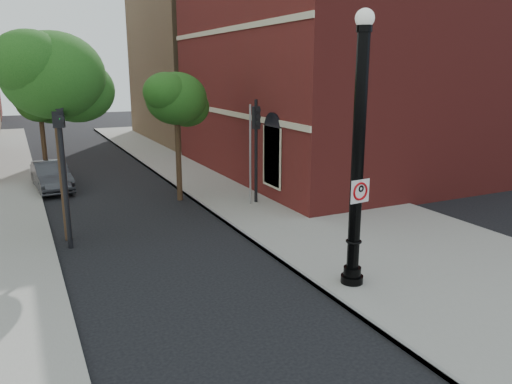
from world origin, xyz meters
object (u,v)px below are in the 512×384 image
no_parking_sign (360,191)px  traffic_signal_right (256,135)px  lamppost (357,167)px  traffic_signal_left (60,137)px  parked_car (51,176)px

no_parking_sign → traffic_signal_right: size_ratio=0.13×
lamppost → traffic_signal_left: size_ratio=1.31×
no_parking_sign → traffic_signal_left: (-6.42, 6.57, 0.94)m
parked_car → traffic_signal_right: 10.40m
traffic_signal_left → traffic_signal_right: 8.07m
no_parking_sign → traffic_signal_right: (1.33, 8.75, 0.32)m
lamppost → no_parking_sign: 0.61m
lamppost → traffic_signal_right: (1.31, 8.57, -0.26)m
traffic_signal_right → parked_car: bearing=143.2°
lamppost → parked_car: bearing=112.6°
lamppost → parked_car: size_ratio=1.70×
no_parking_sign → traffic_signal_right: traffic_signal_right is taller
parked_car → traffic_signal_left: traffic_signal_left is taller
traffic_signal_left → parked_car: bearing=99.5°
no_parking_sign → parked_car: no_parking_sign is taller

